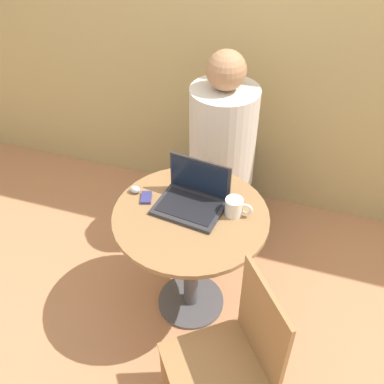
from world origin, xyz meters
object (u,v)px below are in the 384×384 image
object	(u,v)px
cell_phone	(146,198)
person_seated	(222,162)
laptop	(192,198)
chair_empty	(232,362)

from	to	relation	value
cell_phone	person_seated	world-z (taller)	person_seated
laptop	cell_phone	size ratio (longest dim) A/B	3.54
laptop	cell_phone	world-z (taller)	laptop
chair_empty	person_seated	distance (m)	1.32
chair_empty	cell_phone	bearing A→B (deg)	136.06
laptop	chair_empty	distance (m)	0.79
laptop	chair_empty	xyz separation A→B (m)	(0.38, -0.62, -0.30)
chair_empty	laptop	bearing A→B (deg)	121.31
laptop	person_seated	xyz separation A→B (m)	(-0.01, 0.64, -0.23)
cell_phone	chair_empty	world-z (taller)	chair_empty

